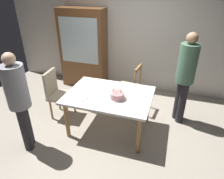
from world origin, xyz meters
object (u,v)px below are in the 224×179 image
person_guest (185,74)px  dining_table (109,99)px  china_cabinet (84,49)px  plate_near_celebrant (82,97)px  birthday_cake (117,96)px  chair_upholstered (57,92)px  plate_far_side (110,87)px  chair_spindle_back (129,88)px  person_celebrant (19,98)px

person_guest → dining_table: bearing=-150.2°
china_cabinet → plate_near_celebrant: bearing=-66.1°
birthday_cake → plate_near_celebrant: bearing=-166.1°
chair_upholstered → plate_near_celebrant: bearing=-25.8°
birthday_cake → plate_far_side: (-0.24, 0.33, -0.05)m
plate_near_celebrant → dining_table: bearing=30.8°
chair_upholstered → chair_spindle_back: bearing=30.2°
plate_far_side → chair_spindle_back: bearing=69.7°
dining_table → birthday_cake: size_ratio=5.11×
dining_table → person_guest: 1.41m
chair_spindle_back → birthday_cake: bearing=-88.8°
dining_table → chair_spindle_back: bearing=79.8°
chair_spindle_back → person_celebrant: size_ratio=0.59×
dining_table → chair_upholstered: 1.12m
dining_table → plate_far_side: plate_far_side is taller
birthday_cake → person_celebrant: 1.48m
birthday_cake → china_cabinet: china_cabinet is taller
person_celebrant → china_cabinet: china_cabinet is taller
person_guest → china_cabinet: (-2.37, 0.88, -0.02)m
chair_upholstered → person_celebrant: bearing=-90.4°
plate_near_celebrant → person_celebrant: (-0.72, -0.59, 0.18)m
birthday_cake → chair_spindle_back: (-0.02, 0.93, -0.32)m
plate_far_side → chair_upholstered: (-1.03, -0.13, -0.20)m
dining_table → person_celebrant: bearing=-143.3°
plate_near_celebrant → china_cabinet: bearing=113.9°
dining_table → chair_spindle_back: chair_spindle_back is taller
plate_near_celebrant → china_cabinet: china_cabinet is taller
person_guest → chair_spindle_back: bearing=171.3°
plate_far_side → chair_spindle_back: (0.22, 0.60, -0.28)m
birthday_cake → chair_spindle_back: bearing=91.2°
plate_near_celebrant → person_celebrant: bearing=-140.4°
dining_table → birthday_cake: 0.24m
birthday_cake → chair_upholstered: (-1.28, 0.20, -0.25)m
birthday_cake → chair_spindle_back: chair_spindle_back is taller
chair_spindle_back → person_celebrant: bearing=-127.1°
plate_near_celebrant → china_cabinet: 1.97m
dining_table → plate_far_side: 0.26m
chair_spindle_back → person_guest: 1.17m
plate_far_side → chair_upholstered: bearing=-173.0°
chair_upholstered → china_cabinet: china_cabinet is taller
plate_far_side → chair_upholstered: size_ratio=0.23×
person_celebrant → chair_spindle_back: bearing=52.9°
plate_near_celebrant → chair_spindle_back: chair_spindle_back is taller
chair_upholstered → person_celebrant: (-0.01, -0.94, 0.38)m
dining_table → person_celebrant: size_ratio=0.89×
plate_near_celebrant → person_guest: 1.84m
plate_near_celebrant → plate_far_side: bearing=55.6°
plate_far_side → china_cabinet: china_cabinet is taller
plate_far_side → chair_spindle_back: size_ratio=0.23×
birthday_cake → person_guest: (1.02, 0.77, 0.19)m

